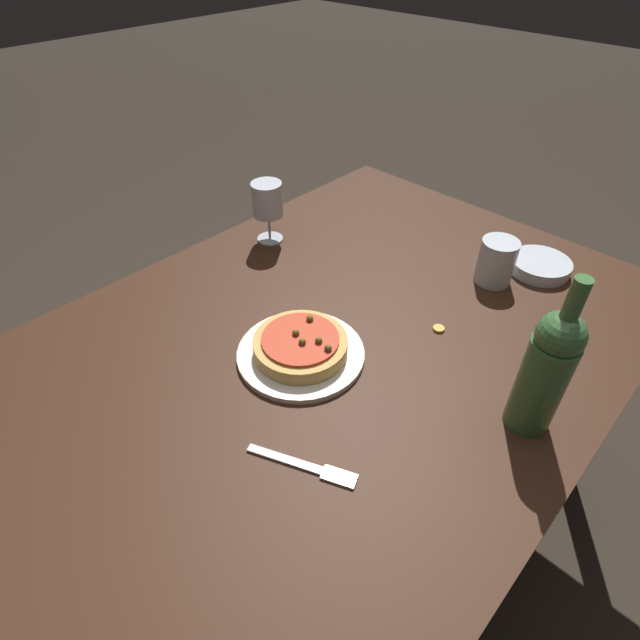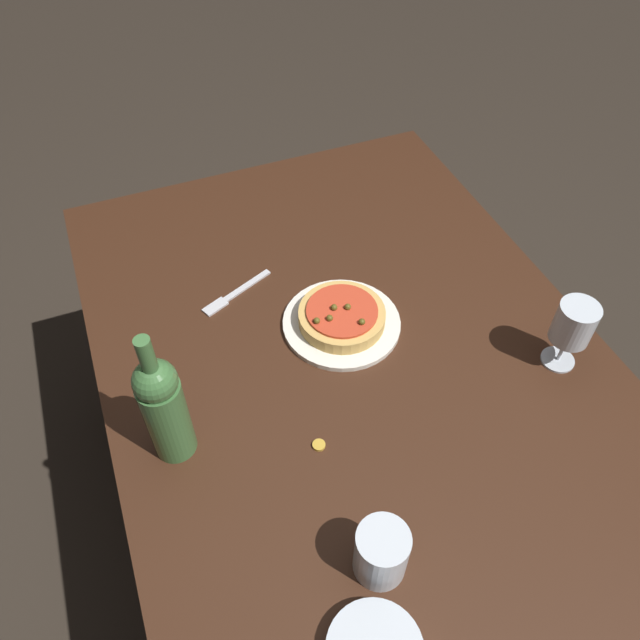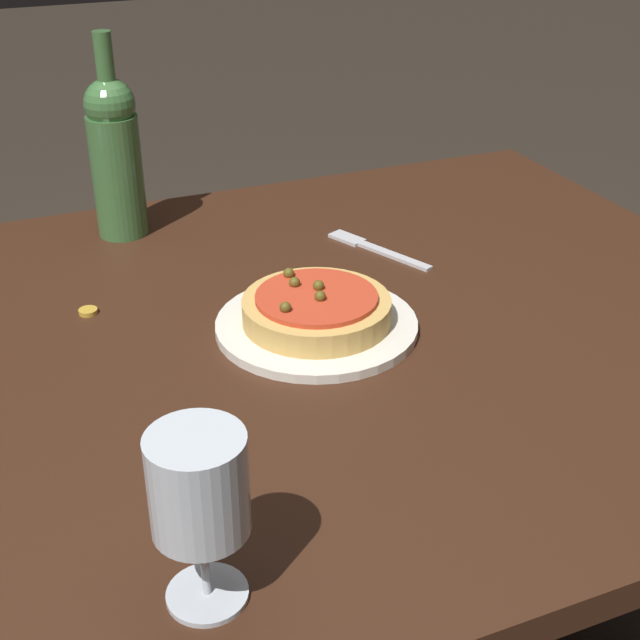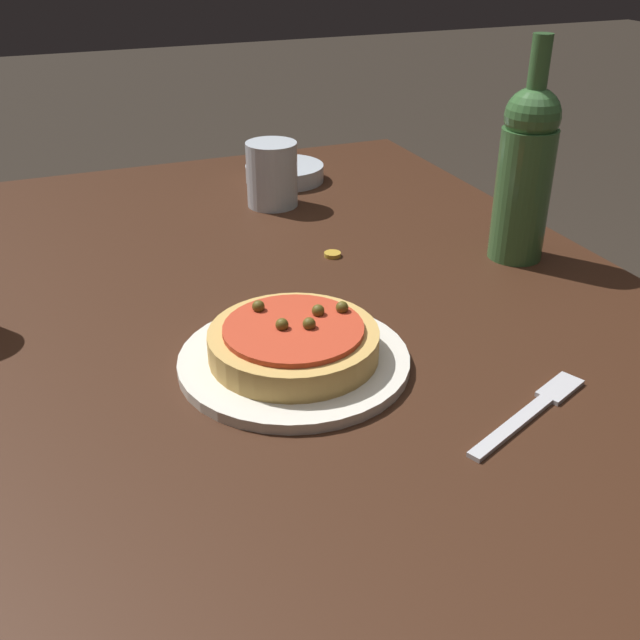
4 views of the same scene
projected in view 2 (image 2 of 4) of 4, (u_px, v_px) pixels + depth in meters
name	position (u px, v px, depth m)	size (l,w,h in m)	color
ground_plane	(344.00, 510.00, 1.82)	(14.00, 14.00, 0.00)	#2D261E
dining_table	(353.00, 378.00, 1.33)	(1.41, 1.00, 0.73)	#381E11
dinner_plate	(342.00, 323.00, 1.32)	(0.25, 0.25, 0.01)	white
pizza	(342.00, 316.00, 1.31)	(0.18, 0.18, 0.05)	tan
wine_glass	(574.00, 325.00, 1.18)	(0.08, 0.08, 0.16)	silver
wine_bottle	(164.00, 407.00, 1.04)	(0.08, 0.08, 0.30)	#3D6B38
water_cup	(381.00, 552.00, 0.95)	(0.08, 0.08, 0.11)	silver
fork	(233.00, 295.00, 1.38)	(0.09, 0.18, 0.00)	silver
bottle_cap	(319.00, 445.00, 1.13)	(0.02, 0.02, 0.01)	gold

